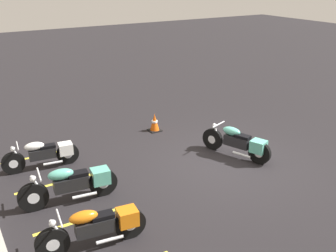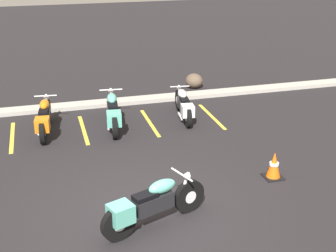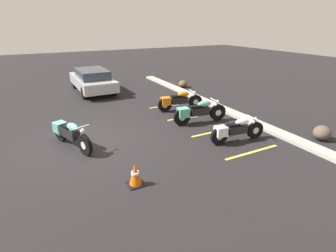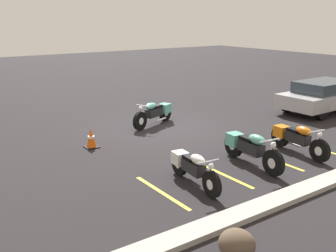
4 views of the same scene
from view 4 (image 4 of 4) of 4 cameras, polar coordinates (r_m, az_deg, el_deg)
The scene contains 13 objects.
ground at distance 14.03m, azimuth -0.45°, elevation -0.20°, with size 60.00×60.00×0.00m, color black.
motorcycle_teal_featured at distance 14.29m, azimuth -1.89°, elevation 1.98°, with size 2.09×0.98×0.86m.
parked_bike_0 at distance 11.90m, azimuth 18.12°, elevation -1.65°, with size 0.66×2.15×0.85m.
parked_bike_1 at distance 10.65m, azimuth 11.76°, elevation -3.05°, with size 0.68×2.27×0.89m.
parked_bike_2 at distance 9.26m, azimuth 3.53°, elevation -5.95°, with size 0.61×2.02×0.80m.
car_silver at distance 17.54m, azimuth 21.80°, elevation 4.16°, with size 4.33×1.87×1.29m.
concrete_curb at distance 9.83m, azimuth 20.87°, elevation -7.98°, with size 18.00×0.50×0.12m, color #A8A399.
landscape_rock_1 at distance 6.76m, azimuth 9.97°, elevation -16.53°, with size 0.57×0.61×0.50m, color brown.
traffic_cone at distance 12.04m, azimuth -11.09°, elevation -1.80°, with size 0.40×0.40×0.60m.
stall_line_0 at distance 12.72m, azimuth 20.32°, elevation -2.88°, with size 0.10×2.10×0.00m, color gold.
stall_line_1 at distance 11.30m, azimuth 14.88°, elevation -4.70°, with size 0.10×2.10×0.00m, color gold.
stall_line_2 at distance 10.03m, azimuth 7.94°, elevation -6.93°, with size 0.10×2.10×0.00m, color gold.
stall_line_3 at distance 8.97m, azimuth -0.93°, elevation -9.61°, with size 0.10×2.10×0.00m, color gold.
Camera 4 is at (7.65, 11.13, 3.82)m, focal length 42.00 mm.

